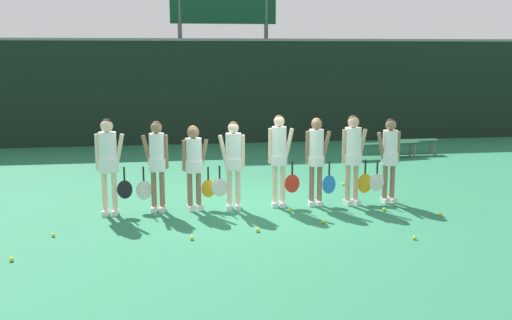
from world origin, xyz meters
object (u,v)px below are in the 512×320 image
player_2 (194,160)px  tennis_ball_11 (358,180)px  scoreboard (223,13)px  tennis_ball_2 (323,222)px  tennis_ball_4 (192,238)px  tennis_ball_0 (384,209)px  player_4 (279,153)px  tennis_ball_9 (258,230)px  tennis_ball_5 (53,235)px  tennis_ball_7 (415,238)px  player_3 (233,158)px  bench_far (411,142)px  tennis_ball_8 (392,184)px  tennis_ball_10 (343,184)px  bench_courtside (386,145)px  player_7 (389,153)px  player_1 (157,159)px  tennis_ball_6 (289,210)px  player_5 (316,154)px  tennis_ball_3 (441,214)px  tennis_ball_1 (11,259)px  player_6 (353,152)px  player_0 (108,158)px

player_2 → tennis_ball_11: player_2 is taller
scoreboard → tennis_ball_2: bearing=-86.0°
scoreboard → tennis_ball_4: scoreboard is taller
player_2 → tennis_ball_0: size_ratio=23.87×
player_2 → player_4: (1.66, 0.01, 0.09)m
tennis_ball_9 → tennis_ball_5: bearing=175.9°
tennis_ball_7 → tennis_ball_9: tennis_ball_9 is taller
player_3 → tennis_ball_4: player_3 is taller
bench_far → tennis_ball_11: size_ratio=24.99×
tennis_ball_8 → tennis_ball_10: bearing=172.5°
bench_courtside → player_7: size_ratio=1.24×
player_1 → tennis_ball_2: size_ratio=24.85×
player_3 → tennis_ball_6: size_ratio=26.59×
tennis_ball_4 → player_5: bearing=36.8°
tennis_ball_8 → tennis_ball_2: bearing=-130.2°
tennis_ball_3 → tennis_ball_11: tennis_ball_3 is taller
player_2 → tennis_ball_7: bearing=-47.1°
bench_far → player_5: player_5 is taller
bench_far → tennis_ball_9: 8.90m
player_1 → tennis_ball_8: (5.25, 1.46, -0.98)m
player_2 → tennis_ball_9: 2.12m
bench_courtside → tennis_ball_1: bearing=-146.7°
tennis_ball_2 → tennis_ball_11: size_ratio=1.06×
tennis_ball_9 → tennis_ball_10: size_ratio=1.04×
player_7 → player_5: bearing=176.3°
player_1 → tennis_ball_2: 3.34m
bench_courtside → tennis_ball_11: (-1.78, -2.88, -0.35)m
player_7 → tennis_ball_11: (0.01, 1.96, -0.96)m
tennis_ball_0 → tennis_ball_8: 2.33m
bench_courtside → bench_far: 1.01m
player_5 → tennis_ball_5: bearing=-158.3°
tennis_ball_5 → tennis_ball_8: bearing=22.3°
tennis_ball_0 → player_4: bearing=160.6°
player_4 → tennis_ball_11: (2.25, 1.95, -1.03)m
player_1 → player_4: player_4 is taller
player_6 → tennis_ball_5: size_ratio=27.50×
bench_courtside → tennis_ball_5: bearing=-150.1°
player_1 → tennis_ball_8: player_1 is taller
scoreboard → bench_courtside: (4.21, -4.35, -3.88)m
tennis_ball_7 → bench_courtside: bearing=72.8°
player_2 → player_1: bearing=168.7°
player_4 → tennis_ball_0: 2.28m
player_6 → tennis_ball_7: 2.61m
tennis_ball_11 → tennis_ball_9: bearing=-129.2°
player_0 → player_5: 3.97m
player_0 → tennis_ball_4: player_0 is taller
player_0 → player_4: same height
bench_far → player_6: 6.38m
player_3 → player_1: bearing=-176.5°
player_7 → player_3: bearing=176.9°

